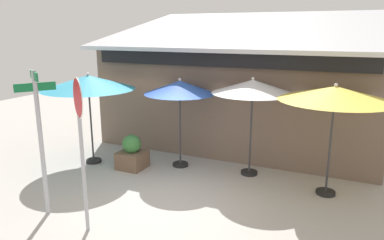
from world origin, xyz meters
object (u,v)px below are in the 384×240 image
street_sign_post (40,130)px  patio_umbrella_mustard_far_right (335,94)px  sidewalk_planter (132,154)px  stop_sign (80,128)px  patio_umbrella_royal_blue_center (180,88)px  patio_umbrella_teal_left (88,83)px  patio_umbrella_ivory_right (253,88)px

street_sign_post → patio_umbrella_mustard_far_right: street_sign_post is taller
street_sign_post → sidewalk_planter: bearing=86.5°
patio_umbrella_mustard_far_right → sidewalk_planter: bearing=-174.6°
stop_sign → patio_umbrella_royal_blue_center: stop_sign is taller
patio_umbrella_teal_left → patio_umbrella_mustard_far_right: size_ratio=1.00×
street_sign_post → patio_umbrella_teal_left: 3.06m
patio_umbrella_mustard_far_right → sidewalk_planter: 5.44m
patio_umbrella_royal_blue_center → patio_umbrella_ivory_right: size_ratio=0.96×
patio_umbrella_teal_left → patio_umbrella_ivory_right: patio_umbrella_teal_left is taller
patio_umbrella_royal_blue_center → patio_umbrella_mustard_far_right: bearing=-3.2°
patio_umbrella_royal_blue_center → sidewalk_planter: bearing=-148.5°
street_sign_post → patio_umbrella_ivory_right: (3.26, 3.82, 0.53)m
patio_umbrella_ivory_right → patio_umbrella_mustard_far_right: 2.02m
patio_umbrella_royal_blue_center → sidewalk_planter: (-1.14, -0.70, -1.81)m
patio_umbrella_royal_blue_center → patio_umbrella_ivory_right: patio_umbrella_ivory_right is taller
street_sign_post → patio_umbrella_ivory_right: size_ratio=1.15×
patio_umbrella_teal_left → patio_umbrella_royal_blue_center: (2.43, 0.79, -0.11)m
patio_umbrella_mustard_far_right → patio_umbrella_ivory_right: bearing=167.3°
stop_sign → sidewalk_planter: size_ratio=3.09×
patio_umbrella_ivory_right → sidewalk_planter: bearing=-163.4°
stop_sign → patio_umbrella_ivory_right: (2.05, 4.00, 0.30)m
patio_umbrella_ivory_right → sidewalk_planter: (-3.09, -0.92, -1.92)m
sidewalk_planter → patio_umbrella_royal_blue_center: bearing=31.5°
patio_umbrella_mustard_far_right → sidewalk_planter: patio_umbrella_mustard_far_right is taller
patio_umbrella_teal_left → patio_umbrella_ivory_right: size_ratio=1.00×
street_sign_post → patio_umbrella_ivory_right: street_sign_post is taller
stop_sign → patio_umbrella_mustard_far_right: 5.38m
patio_umbrella_teal_left → patio_umbrella_ivory_right: (4.37, 1.01, 0.01)m
sidewalk_planter → street_sign_post: bearing=-93.5°
patio_umbrella_teal_left → patio_umbrella_royal_blue_center: bearing=18.1°
stop_sign → patio_umbrella_mustard_far_right: stop_sign is taller
stop_sign → patio_umbrella_teal_left: size_ratio=1.13×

